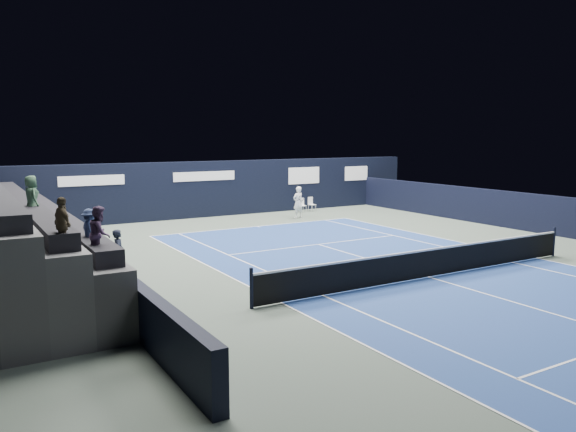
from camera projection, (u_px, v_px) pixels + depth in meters
name	position (u px, v px, depth m)	size (l,w,h in m)	color
ground	(388.00, 265.00, 19.69)	(48.00, 48.00, 0.00)	#48554B
court_surface	(429.00, 277.00, 17.99)	(10.97, 23.77, 0.01)	navy
enclosure_wall_right	(496.00, 208.00, 28.28)	(0.30, 22.00, 1.80)	black
folding_chair_back_a	(311.00, 202.00, 33.86)	(0.41, 0.44, 0.85)	white
folding_chair_back_b	(302.00, 204.00, 33.41)	(0.39, 0.38, 0.84)	white
line_judge_chair	(97.00, 250.00, 19.85)	(0.40, 0.39, 0.84)	silver
line_judge	(119.00, 253.00, 18.00)	(0.56, 0.37, 1.54)	black
court_markings	(429.00, 277.00, 17.99)	(11.03, 23.83, 0.00)	white
tennis_net	(430.00, 262.00, 17.92)	(12.90, 0.10, 1.10)	black
back_sponsor_wall	(219.00, 188.00, 31.80)	(26.00, 0.63, 3.10)	black
side_barrier_left	(82.00, 257.00, 18.17)	(0.33, 22.00, 1.20)	black
tennis_player	(298.00, 202.00, 30.87)	(0.70, 0.87, 1.75)	white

